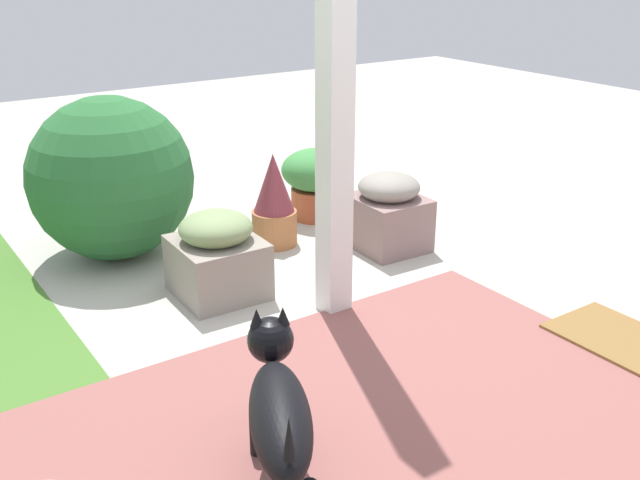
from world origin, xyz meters
The scene contains 10 objects.
ground_plane centered at (0.00, 0.00, 0.00)m, with size 12.00×12.00×0.00m, color #B3AFA3.
brick_path centered at (-0.72, 0.44, 0.01)m, with size 1.80×2.40×0.02m, color #8D524D.
porch_pillar centered at (0.19, -0.04, 1.22)m, with size 0.12×0.12×2.44m, color white.
stone_planter_nearest centered at (0.63, -0.71, 0.20)m, with size 0.40×0.36×0.42m.
stone_planter_mid centered at (0.63, 0.32, 0.20)m, with size 0.41×0.39×0.41m.
round_shrub centered at (1.36, 0.54, 0.42)m, with size 0.85×0.85×0.85m, color #276330.
terracotta_pot_broad centered at (1.26, -0.66, 0.24)m, with size 0.41×0.41×0.42m.
terracotta_pot_spiky centered at (1.02, -0.22, 0.24)m, with size 0.25×0.25×0.52m.
dog centered at (-0.65, 0.76, 0.27)m, with size 0.65×0.42×0.46m.
doormat centered at (-0.79, -0.84, 0.01)m, with size 0.65×0.38×0.03m, color brown.
Camera 1 is at (-2.24, 1.69, 1.54)m, focal length 41.40 mm.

